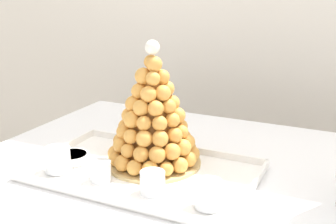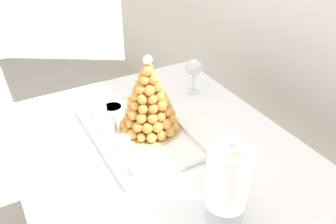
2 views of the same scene
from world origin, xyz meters
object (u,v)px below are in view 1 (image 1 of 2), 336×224
serving_tray (144,172)px  dessert_cup_centre (153,183)px  dessert_cup_left (58,160)px  dessert_cup_mid_right (209,195)px  dessert_cup_mid_left (101,172)px  wine_glass (149,87)px  croquembouche (153,117)px  creme_brulee_ramekin (72,157)px

serving_tray → dessert_cup_centre: dessert_cup_centre is taller
dessert_cup_left → dessert_cup_mid_right: (0.39, -0.01, -0.00)m
dessert_cup_left → dessert_cup_mid_right: 0.39m
dessert_cup_mid_left → wine_glass: wine_glass is taller
dessert_cup_left → croquembouche: bearing=35.9°
croquembouche → dessert_cup_mid_right: (0.20, -0.14, -0.10)m
dessert_cup_centre → serving_tray: bearing=128.3°
dessert_cup_mid_right → dessert_cup_centre: bearing=178.4°
croquembouche → dessert_cup_mid_left: 0.18m
croquembouche → dessert_cup_mid_left: bearing=-115.2°
dessert_cup_centre → dessert_cup_mid_right: bearing=-1.6°
dessert_cup_centre → dessert_cup_mid_left: bearing=179.3°
croquembouche → dessert_cup_left: 0.25m
croquembouche → dessert_cup_mid_left: croquembouche is taller
dessert_cup_left → dessert_cup_mid_right: bearing=-0.9°
dessert_cup_centre → wine_glass: (-0.25, 0.45, 0.09)m
serving_tray → creme_brulee_ramekin: size_ratio=6.46×
dessert_cup_left → creme_brulee_ramekin: (-0.00, 0.06, -0.02)m
croquembouche → dessert_cup_left: (-0.19, -0.14, -0.10)m
serving_tray → croquembouche: size_ratio=1.72×
serving_tray → dessert_cup_mid_left: (-0.07, -0.09, 0.02)m
wine_glass → dessert_cup_mid_left: bearing=-76.0°
dessert_cup_mid_right → creme_brulee_ramekin: bearing=170.4°
dessert_cup_left → wine_glass: 0.46m
dessert_cup_mid_left → creme_brulee_ramekin: bearing=154.6°
croquembouche → dessert_cup_centre: size_ratio=5.68×
dessert_cup_mid_left → dessert_cup_centre: dessert_cup_centre is taller
serving_tray → dessert_cup_left: dessert_cup_left is taller
serving_tray → croquembouche: 0.14m
croquembouche → dessert_cup_centre: croquembouche is taller
serving_tray → dessert_cup_mid_right: (0.20, -0.09, 0.03)m
croquembouche → dessert_cup_mid_left: (-0.07, -0.14, -0.10)m
wine_glass → croquembouche: bearing=-60.4°
serving_tray → dessert_cup_mid_left: size_ratio=11.11×
croquembouche → creme_brulee_ramekin: croquembouche is taller
dessert_cup_left → creme_brulee_ramekin: dessert_cup_left is taller
serving_tray → wine_glass: bearing=116.0°
serving_tray → creme_brulee_ramekin: bearing=-172.6°
dessert_cup_mid_left → dessert_cup_left: bearing=179.6°
serving_tray → creme_brulee_ramekin: 0.20m
serving_tray → wine_glass: (-0.18, 0.37, 0.12)m
croquembouche → dessert_cup_mid_right: 0.26m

